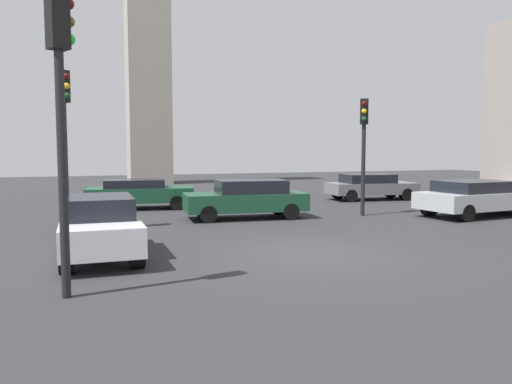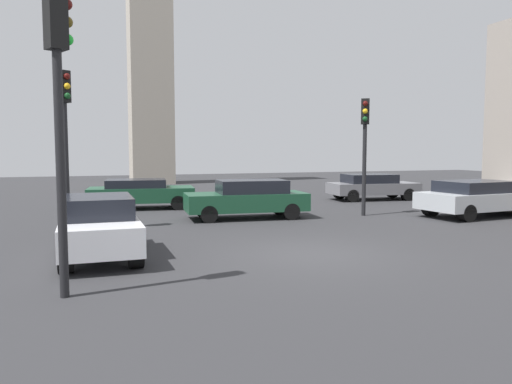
{
  "view_description": "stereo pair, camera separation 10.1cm",
  "coord_description": "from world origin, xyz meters",
  "px_view_note": "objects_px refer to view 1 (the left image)",
  "views": [
    {
      "loc": [
        -5.47,
        -11.17,
        2.63
      ],
      "look_at": [
        -0.5,
        2.69,
        1.38
      ],
      "focal_mm": 34.72,
      "sensor_mm": 36.0,
      "label": 1
    },
    {
      "loc": [
        -5.38,
        -11.21,
        2.63
      ],
      "look_at": [
        -0.5,
        2.69,
        1.38
      ],
      "focal_mm": 34.72,
      "sensor_mm": 36.0,
      "label": 2
    }
  ],
  "objects_px": {
    "car_4": "(370,186)",
    "car_2": "(139,193)",
    "traffic_light_1": "(61,87)",
    "traffic_light_0": "(64,120)",
    "car_1": "(247,198)",
    "car_3": "(476,197)",
    "traffic_light_2": "(364,134)",
    "car_5": "(100,226)"
  },
  "relations": [
    {
      "from": "traffic_light_0",
      "to": "traffic_light_2",
      "type": "xyz_separation_m",
      "value": [
        11.08,
        0.28,
        -0.31
      ]
    },
    {
      "from": "traffic_light_2",
      "to": "car_5",
      "type": "bearing_deg",
      "value": -32.96
    },
    {
      "from": "car_3",
      "to": "car_5",
      "type": "height_order",
      "value": "car_5"
    },
    {
      "from": "car_1",
      "to": "car_2",
      "type": "bearing_deg",
      "value": -47.39
    },
    {
      "from": "car_1",
      "to": "car_4",
      "type": "distance_m",
      "value": 9.62
    },
    {
      "from": "traffic_light_1",
      "to": "car_4",
      "type": "xyz_separation_m",
      "value": [
        14.76,
        13.22,
        -2.99
      ]
    },
    {
      "from": "traffic_light_0",
      "to": "car_1",
      "type": "xyz_separation_m",
      "value": [
        6.44,
        1.07,
        -2.79
      ]
    },
    {
      "from": "traffic_light_2",
      "to": "car_1",
      "type": "xyz_separation_m",
      "value": [
        -4.65,
        0.79,
        -2.48
      ]
    },
    {
      "from": "traffic_light_2",
      "to": "car_2",
      "type": "xyz_separation_m",
      "value": [
        -8.19,
        5.36,
        -2.54
      ]
    },
    {
      "from": "traffic_light_1",
      "to": "car_1",
      "type": "distance_m",
      "value": 11.09
    },
    {
      "from": "traffic_light_1",
      "to": "car_3",
      "type": "height_order",
      "value": "traffic_light_1"
    },
    {
      "from": "car_5",
      "to": "car_1",
      "type": "bearing_deg",
      "value": 134.08
    },
    {
      "from": "traffic_light_2",
      "to": "car_4",
      "type": "distance_m",
      "value": 7.06
    },
    {
      "from": "car_4",
      "to": "car_2",
      "type": "bearing_deg",
      "value": -173.75
    },
    {
      "from": "traffic_light_1",
      "to": "car_5",
      "type": "relative_size",
      "value": 1.34
    },
    {
      "from": "traffic_light_1",
      "to": "car_2",
      "type": "relative_size",
      "value": 1.11
    },
    {
      "from": "car_2",
      "to": "traffic_light_0",
      "type": "bearing_deg",
      "value": -110.29
    },
    {
      "from": "traffic_light_1",
      "to": "car_1",
      "type": "bearing_deg",
      "value": 28.88
    },
    {
      "from": "traffic_light_1",
      "to": "traffic_light_0",
      "type": "bearing_deg",
      "value": 66.02
    },
    {
      "from": "traffic_light_0",
      "to": "traffic_light_1",
      "type": "relative_size",
      "value": 0.96
    },
    {
      "from": "traffic_light_0",
      "to": "car_4",
      "type": "height_order",
      "value": "traffic_light_0"
    },
    {
      "from": "car_2",
      "to": "car_4",
      "type": "height_order",
      "value": "car_4"
    },
    {
      "from": "car_3",
      "to": "car_2",
      "type": "bearing_deg",
      "value": 145.32
    },
    {
      "from": "traffic_light_2",
      "to": "car_3",
      "type": "xyz_separation_m",
      "value": [
        4.12,
        -1.73,
        -2.5
      ]
    },
    {
      "from": "car_4",
      "to": "traffic_light_1",
      "type": "bearing_deg",
      "value": -131.96
    },
    {
      "from": "car_1",
      "to": "car_3",
      "type": "relative_size",
      "value": 0.96
    },
    {
      "from": "car_1",
      "to": "traffic_light_1",
      "type": "bearing_deg",
      "value": 58.7
    },
    {
      "from": "traffic_light_1",
      "to": "car_1",
      "type": "xyz_separation_m",
      "value": [
        6.3,
        8.63,
        -2.94
      ]
    },
    {
      "from": "traffic_light_0",
      "to": "traffic_light_1",
      "type": "bearing_deg",
      "value": -32.13
    },
    {
      "from": "car_3",
      "to": "car_5",
      "type": "relative_size",
      "value": 1.24
    },
    {
      "from": "car_1",
      "to": "traffic_light_0",
      "type": "bearing_deg",
      "value": 14.27
    },
    {
      "from": "car_3",
      "to": "car_4",
      "type": "height_order",
      "value": "car_3"
    },
    {
      "from": "traffic_light_1",
      "to": "car_2",
      "type": "xyz_separation_m",
      "value": [
        2.76,
        13.21,
        -2.99
      ]
    },
    {
      "from": "car_2",
      "to": "car_1",
      "type": "bearing_deg",
      "value": -45.39
    },
    {
      "from": "car_1",
      "to": "car_4",
      "type": "relative_size",
      "value": 0.99
    },
    {
      "from": "traffic_light_0",
      "to": "car_4",
      "type": "xyz_separation_m",
      "value": [
        14.9,
        5.66,
        -2.84
      ]
    },
    {
      "from": "traffic_light_0",
      "to": "car_2",
      "type": "height_order",
      "value": "traffic_light_0"
    },
    {
      "from": "traffic_light_2",
      "to": "car_5",
      "type": "xyz_separation_m",
      "value": [
        -10.26,
        -4.6,
        -2.48
      ]
    },
    {
      "from": "car_1",
      "to": "car_2",
      "type": "distance_m",
      "value": 5.79
    },
    {
      "from": "car_4",
      "to": "traffic_light_2",
      "type": "bearing_deg",
      "value": -119.15
    },
    {
      "from": "traffic_light_2",
      "to": "car_1",
      "type": "height_order",
      "value": "traffic_light_2"
    },
    {
      "from": "traffic_light_1",
      "to": "car_4",
      "type": "height_order",
      "value": "traffic_light_1"
    }
  ]
}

